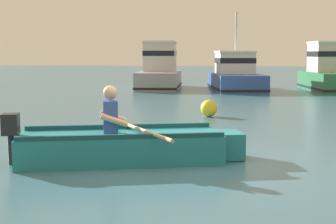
% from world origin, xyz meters
% --- Properties ---
extents(ground_plane, '(120.00, 120.00, 0.00)m').
position_xyz_m(ground_plane, '(0.00, 0.00, 0.00)').
color(ground_plane, '#386070').
extents(rowboat_with_person, '(3.68, 1.92, 1.19)m').
position_xyz_m(rowboat_with_person, '(-0.84, 0.04, 0.25)').
color(rowboat_with_person, '#1E727A').
rests_on(rowboat_with_person, ground).
extents(moored_boat_grey, '(2.22, 4.65, 2.30)m').
position_xyz_m(moored_boat_grey, '(-2.92, 16.11, 0.84)').
color(moored_boat_grey, gray).
rests_on(moored_boat_grey, ground).
extents(moored_boat_blue, '(2.91, 4.98, 3.59)m').
position_xyz_m(moored_boat_blue, '(0.71, 15.65, 0.67)').
color(moored_boat_blue, '#2D519E').
rests_on(moored_boat_blue, ground).
extents(moored_boat_green, '(2.46, 4.76, 2.24)m').
position_xyz_m(moored_boat_green, '(4.98, 15.98, 0.82)').
color(moored_boat_green, '#287042').
rests_on(moored_boat_green, ground).
extents(mooring_buoy, '(0.46, 0.46, 0.46)m').
position_xyz_m(mooring_buoy, '(0.11, 5.70, 0.23)').
color(mooring_buoy, yellow).
rests_on(mooring_buoy, ground).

